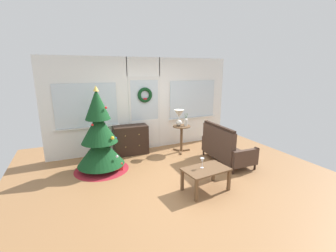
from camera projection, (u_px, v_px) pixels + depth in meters
ground_plane at (176, 178)px, 4.83m from camera, size 6.76×6.76×0.00m
back_wall_with_door at (144, 104)px, 6.36m from camera, size 5.20×0.19×2.55m
christmas_tree at (100, 140)px, 5.06m from camera, size 1.22×1.22×1.90m
dresser_cabinet at (131, 140)px, 6.13m from camera, size 0.92×0.47×0.78m
settee_sofa at (224, 148)px, 5.54m from camera, size 0.75×1.38×0.96m
side_table at (181, 134)px, 6.25m from camera, size 0.50×0.48×0.74m
table_lamp at (179, 115)px, 6.14m from camera, size 0.28×0.28×0.44m
flower_vase at (186, 122)px, 6.15m from camera, size 0.11×0.10×0.35m
coffee_table at (206, 172)px, 4.25m from camera, size 0.89×0.60×0.44m
wine_glass at (202, 161)px, 4.24m from camera, size 0.08×0.08×0.20m
gift_box at (118, 166)px, 5.16m from camera, size 0.19×0.17×0.19m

